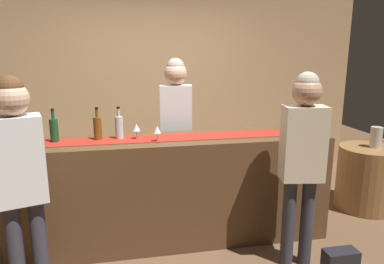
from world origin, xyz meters
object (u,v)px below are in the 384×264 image
(handbag, at_px, (340,262))
(wine_bottle_clear, at_px, (119,127))
(wine_bottle_green, at_px, (54,130))
(wine_glass_near_customer, at_px, (157,130))
(wine_bottle_amber, at_px, (98,128))
(customer_sipping, at_px, (303,151))
(round_side_table, at_px, (367,178))
(bartender, at_px, (176,119))
(vase_on_side_table, at_px, (376,137))
(customer_browsing, at_px, (19,169))
(wine_glass_far_end, at_px, (23,132))
(wine_glass_mid_counter, at_px, (136,128))

(handbag, bearing_deg, wine_bottle_clear, 152.73)
(wine_bottle_green, height_order, wine_glass_near_customer, wine_bottle_green)
(wine_bottle_amber, distance_m, customer_sipping, 1.80)
(round_side_table, bearing_deg, bartender, 172.21)
(wine_bottle_amber, bearing_deg, wine_bottle_clear, -0.82)
(round_side_table, relative_size, vase_on_side_table, 3.08)
(wine_bottle_amber, distance_m, wine_bottle_clear, 0.19)
(wine_bottle_green, height_order, round_side_table, wine_bottle_green)
(handbag, bearing_deg, bartender, 128.90)
(customer_browsing, bearing_deg, vase_on_side_table, -2.30)
(wine_bottle_clear, height_order, bartender, bartender)
(customer_sipping, height_order, handbag, customer_sipping)
(wine_bottle_green, relative_size, wine_glass_far_end, 2.10)
(bartender, distance_m, round_side_table, 2.35)
(wine_bottle_green, height_order, wine_glass_mid_counter, wine_bottle_green)
(wine_glass_mid_counter, bearing_deg, wine_glass_near_customer, -35.96)
(customer_sipping, bearing_deg, customer_browsing, -169.54)
(wine_bottle_amber, bearing_deg, vase_on_side_table, 3.96)
(wine_bottle_amber, xyz_separation_m, vase_on_side_table, (3.07, 0.21, -0.28))
(wine_bottle_amber, distance_m, wine_glass_near_customer, 0.55)
(wine_bottle_green, xyz_separation_m, handbag, (2.32, -0.90, -1.03))
(wine_glass_mid_counter, bearing_deg, wine_bottle_amber, 173.08)
(wine_glass_mid_counter, distance_m, wine_glass_far_end, 0.98)
(wine_bottle_amber, distance_m, vase_on_side_table, 3.09)
(wine_glass_near_customer, distance_m, wine_glass_mid_counter, 0.22)
(customer_browsing, bearing_deg, wine_glass_near_customer, 11.83)
(wine_glass_mid_counter, bearing_deg, customer_browsing, -140.47)
(wine_bottle_clear, xyz_separation_m, wine_glass_near_customer, (0.33, -0.17, -0.01))
(wine_bottle_amber, bearing_deg, wine_glass_mid_counter, -6.92)
(bartender, bearing_deg, customer_browsing, 51.35)
(wine_bottle_green, distance_m, bartender, 1.29)
(wine_bottle_amber, relative_size, vase_on_side_table, 1.26)
(wine_bottle_green, height_order, customer_browsing, customer_browsing)
(wine_bottle_green, height_order, bartender, bartender)
(wine_glass_mid_counter, relative_size, bartender, 0.08)
(wine_bottle_clear, distance_m, vase_on_side_table, 2.90)
(wine_bottle_green, bearing_deg, wine_bottle_amber, 1.46)
(bartender, bearing_deg, customer_sipping, 132.81)
(wine_glass_near_customer, relative_size, wine_glass_mid_counter, 1.00)
(wine_bottle_green, bearing_deg, wine_glass_near_customer, -10.17)
(customer_sipping, relative_size, customer_browsing, 1.00)
(wine_glass_near_customer, xyz_separation_m, wine_glass_far_end, (-1.16, 0.17, 0.00))
(wine_glass_near_customer, xyz_separation_m, vase_on_side_table, (2.54, 0.38, -0.28))
(bartender, xyz_separation_m, vase_on_side_table, (2.27, -0.31, -0.23))
(wine_bottle_clear, bearing_deg, vase_on_side_table, 4.28)
(customer_browsing, xyz_separation_m, handbag, (2.44, -0.18, -0.92))
(customer_browsing, bearing_deg, wine_glass_far_end, 84.07)
(customer_browsing, xyz_separation_m, round_side_table, (3.50, 0.95, -0.66))
(bartender, bearing_deg, wine_bottle_amber, 40.25)
(wine_glass_near_customer, bearing_deg, wine_bottle_clear, 153.25)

